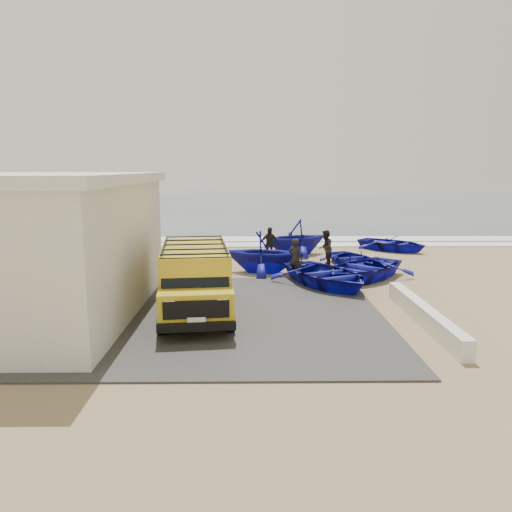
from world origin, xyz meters
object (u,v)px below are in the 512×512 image
object	(u,v)px
boat_near_right	(362,268)
boat_far_right	(392,243)
van	(195,278)
boat_mid_left	(264,252)
fisherman_middle	(325,248)
building	(0,246)
boat_near_left	(326,274)
boat_mid_right	(353,259)
fisherman_front	(295,259)
boat_far_left	(296,237)
parapet	(424,315)
fisherman_back	(269,244)

from	to	relation	value
boat_near_right	boat_far_right	xyz separation A→B (m)	(3.23, 7.09, -0.06)
van	boat_mid_left	distance (m)	6.68
van	fisherman_middle	bearing A→B (deg)	50.23
boat_mid_left	building	bearing A→B (deg)	141.72
boat_near_left	boat_far_right	world-z (taller)	boat_near_left
boat_mid_right	fisherman_front	xyz separation A→B (m)	(-2.89, -2.63, 0.49)
boat_near_right	fisherman_front	distance (m)	2.73
boat_mid_left	van	bearing A→B (deg)	174.02
boat_near_left	boat_far_left	size ratio (longest dim) A/B	1.29
parapet	boat_mid_left	bearing A→B (deg)	121.34
parapet	boat_far_left	size ratio (longest dim) A/B	1.71
building	fisherman_front	distance (m)	10.69
building	boat_mid_left	world-z (taller)	building
boat_near_left	boat_near_right	world-z (taller)	boat_near_left
boat_near_right	boat_far_right	world-z (taller)	boat_near_right
boat_near_left	boat_mid_right	distance (m)	4.43
parapet	fisherman_front	bearing A→B (deg)	117.67
parapet	fisherman_back	distance (m)	11.00
building	boat_mid_left	size ratio (longest dim) A/B	2.77
parapet	boat_mid_left	size ratio (longest dim) A/B	1.77
van	boat_near_left	size ratio (longest dim) A/B	1.17
boat_near_right	fisherman_middle	world-z (taller)	fisherman_middle
van	boat_far_right	size ratio (longest dim) A/B	1.39
boat_near_right	fisherman_middle	xyz separation A→B (m)	(-1.05, 2.98, 0.36)
van	boat_mid_left	world-z (taller)	van
building	boat_near_left	xyz separation A→B (m)	(10.36, 3.67, -1.69)
boat_near_left	parapet	bearing A→B (deg)	-90.29
parapet	boat_far_left	world-z (taller)	boat_far_left
boat_mid_right	boat_far_right	world-z (taller)	boat_far_right
building	boat_near_right	xyz separation A→B (m)	(12.02, 4.92, -1.70)
fisherman_front	fisherman_back	bearing A→B (deg)	-41.83
fisherman_front	boat_mid_left	bearing A→B (deg)	-8.09
building	parapet	size ratio (longest dim) A/B	1.57
building	van	distance (m)	5.89
parapet	van	xyz separation A→B (m)	(-6.69, 1.00, 0.90)
boat_mid_right	fisherman_back	world-z (taller)	fisherman_back
boat_near_left	fisherman_middle	distance (m)	4.29
boat_near_left	boat_mid_left	distance (m)	3.49
boat_far_right	fisherman_back	distance (m)	7.39
fisherman_back	van	bearing A→B (deg)	-125.22
boat_near_right	fisherman_middle	bearing A→B (deg)	152.30
boat_mid_right	fisherman_front	size ratio (longest dim) A/B	1.99
boat_near_left	boat_far_left	world-z (taller)	boat_far_left
boat_far_right	fisherman_back	xyz separation A→B (m)	(-6.82, -2.80, 0.42)
parapet	fisherman_middle	xyz separation A→B (m)	(-1.53, 8.90, 0.55)
boat_near_right	boat_far_left	xyz separation A→B (m)	(-2.17, 5.83, 0.47)
boat_mid_right	fisherman_front	distance (m)	3.94
van	fisherman_back	bearing A→B (deg)	67.49
building	fisherman_back	bearing A→B (deg)	47.55
boat_mid_right	van	bearing A→B (deg)	-147.64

